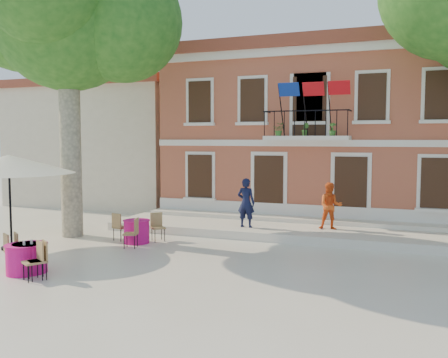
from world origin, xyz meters
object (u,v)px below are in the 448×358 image
cafe_table_3 (137,230)px  plane_tree_west (67,16)px  cafe_table_1 (30,257)px  patio_umbrella (9,164)px  cafe_table_0 (23,258)px  pedestrian_navy (246,203)px  pedestrian_orange (330,206)px

cafe_table_3 → plane_tree_west: bearing=175.8°
cafe_table_1 → cafe_table_3: same height
patio_umbrella → cafe_table_0: size_ratio=2.13×
patio_umbrella → plane_tree_west: bearing=79.4°
patio_umbrella → pedestrian_navy: 7.96m
plane_tree_west → patio_umbrella: plane_tree_west is taller
cafe_table_3 → cafe_table_1: bearing=-98.6°
pedestrian_navy → cafe_table_1: pedestrian_navy is taller
cafe_table_1 → cafe_table_3: 4.26m
patio_umbrella → cafe_table_1: 3.96m
pedestrian_orange → cafe_table_0: bearing=-142.8°
pedestrian_navy → cafe_table_3: pedestrian_navy is taller
pedestrian_navy → cafe_table_0: pedestrian_navy is taller
pedestrian_orange → cafe_table_1: (-6.52, -7.39, -0.70)m
plane_tree_west → cafe_table_1: bearing=-64.3°
cafe_table_0 → cafe_table_3: bearing=80.6°
pedestrian_orange → cafe_table_0: 10.06m
pedestrian_navy → pedestrian_orange: 2.97m
pedestrian_orange → cafe_table_0: (-6.61, -7.55, -0.70)m
plane_tree_west → cafe_table_1: 8.77m
patio_umbrella → pedestrian_navy: (6.19, 4.77, -1.49)m
pedestrian_orange → plane_tree_west: bearing=-172.7°
pedestrian_navy → pedestrian_orange: pedestrian_navy is taller
plane_tree_west → cafe_table_0: plane_tree_west is taller
patio_umbrella → pedestrian_navy: size_ratio=2.26×
plane_tree_west → pedestrian_navy: bearing=22.3°
pedestrian_navy → cafe_table_1: size_ratio=0.98×
plane_tree_west → patio_umbrella: 5.59m
cafe_table_0 → plane_tree_west: bearing=113.9°
plane_tree_west → cafe_table_1: size_ratio=5.77×
pedestrian_navy → cafe_table_3: (-2.98, -2.55, -0.75)m
cafe_table_1 → pedestrian_navy: bearing=61.9°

